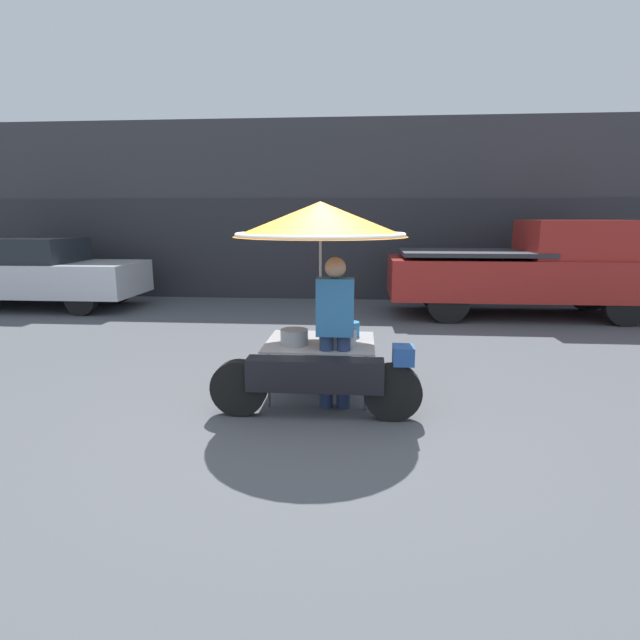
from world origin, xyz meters
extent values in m
plane|color=#4C4F54|center=(0.00, 0.00, 0.00)|extent=(36.00, 36.00, 0.00)
cube|color=#38383D|center=(0.00, 8.32, 2.12)|extent=(28.00, 2.00, 4.23)
cube|color=#28282D|center=(0.00, 7.29, 1.20)|extent=(23.80, 0.06, 2.40)
cylinder|color=black|center=(0.76, -0.13, 0.29)|extent=(0.57, 0.14, 0.57)
cylinder|color=black|center=(-0.78, -0.13, 0.29)|extent=(0.57, 0.14, 0.57)
cube|color=black|center=(-0.01, -0.13, 0.45)|extent=(1.35, 0.24, 0.32)
cube|color=#234C93|center=(0.85, -0.13, 0.67)|extent=(0.20, 0.24, 0.18)
cylinder|color=black|center=(-0.01, 0.84, 0.26)|extent=(0.51, 0.14, 0.51)
cylinder|color=#515156|center=(0.50, 0.10, 0.30)|extent=(0.03, 0.03, 0.60)
cylinder|color=#515156|center=(0.50, 0.97, 0.30)|extent=(0.03, 0.03, 0.60)
cylinder|color=#515156|center=(-0.51, 0.10, 0.30)|extent=(0.03, 0.03, 0.60)
cylinder|color=#515156|center=(-0.51, 0.97, 0.30)|extent=(0.03, 0.03, 0.60)
cube|color=#B2B2B7|center=(-0.01, 0.53, 0.61)|extent=(1.19, 1.03, 0.02)
cylinder|color=#B2B2B7|center=(-0.01, 0.53, 1.19)|extent=(0.03, 0.03, 1.15)
cone|color=orange|center=(-0.01, 0.53, 1.95)|extent=(1.86, 1.86, 0.37)
torus|color=white|center=(-0.01, 0.53, 1.79)|extent=(1.81, 1.81, 0.05)
cylinder|color=#939399|center=(-0.28, 0.35, 0.70)|extent=(0.30, 0.30, 0.17)
cylinder|color=#939399|center=(0.20, 0.38, 0.71)|extent=(0.38, 0.38, 0.19)
cylinder|color=#1E6BB2|center=(0.32, 0.82, 0.70)|extent=(0.21, 0.21, 0.16)
cylinder|color=navy|center=(0.08, 0.16, 0.39)|extent=(0.14, 0.14, 0.78)
cylinder|color=navy|center=(0.26, 0.16, 0.39)|extent=(0.14, 0.14, 0.78)
cube|color=teal|center=(0.17, 0.16, 1.08)|extent=(0.38, 0.22, 0.59)
sphere|color=#A87A5B|center=(0.17, 0.16, 1.48)|extent=(0.21, 0.21, 0.21)
cylinder|color=black|center=(-5.25, 4.77, 0.31)|extent=(0.62, 0.20, 0.62)
cylinder|color=black|center=(-5.25, 6.28, 0.31)|extent=(0.62, 0.20, 0.62)
cylinder|color=black|center=(-7.99, 6.28, 0.31)|extent=(0.62, 0.20, 0.62)
cube|color=silver|center=(-6.62, 5.52, 0.66)|extent=(4.42, 1.78, 0.70)
cube|color=#1E2328|center=(-6.84, 5.52, 1.27)|extent=(2.12, 1.56, 0.52)
cylinder|color=black|center=(5.30, 4.64, 0.39)|extent=(0.79, 0.24, 0.79)
cylinder|color=black|center=(5.30, 6.18, 0.39)|extent=(0.79, 0.24, 0.79)
cylinder|color=black|center=(2.08, 4.64, 0.39)|extent=(0.79, 0.24, 0.79)
cylinder|color=black|center=(2.08, 6.18, 0.39)|extent=(0.79, 0.24, 0.79)
cube|color=#A3231E|center=(3.69, 5.41, 0.79)|extent=(5.36, 1.81, 0.78)
cube|color=#A3231E|center=(4.55, 5.41, 1.55)|extent=(1.82, 1.67, 0.74)
cube|color=#2D2D33|center=(2.62, 5.41, 1.28)|extent=(2.78, 1.74, 0.08)
camera|label=1|loc=(0.43, -4.83, 1.97)|focal=28.00mm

